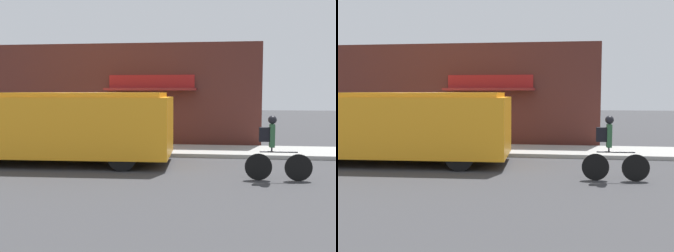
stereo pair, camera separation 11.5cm
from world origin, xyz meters
TOP-DOWN VIEW (x-y plane):
  - ground_plane at (0.00, 0.00)m, footprint 70.00×70.00m
  - sidewalk at (0.00, 1.19)m, footprint 28.00×2.39m
  - storefront at (0.07, 2.71)m, footprint 12.73×0.83m
  - school_bus at (0.08, -1.47)m, footprint 6.87×2.90m
  - cyclist at (6.00, -3.19)m, footprint 1.68×0.22m
  - trash_bin at (-1.94, 1.56)m, footprint 0.65×0.65m

SIDE VIEW (x-z plane):
  - ground_plane at x=0.00m, z-range 0.00..0.00m
  - sidewalk at x=0.00m, z-range 0.00..0.13m
  - trash_bin at x=-1.94m, z-range 0.14..1.01m
  - cyclist at x=6.00m, z-range -0.03..1.63m
  - school_bus at x=0.08m, z-range 0.06..2.29m
  - storefront at x=0.07m, z-range 0.01..4.24m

